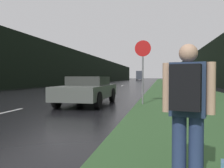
% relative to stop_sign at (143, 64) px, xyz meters
% --- Properties ---
extents(grass_verge, '(6.00, 240.00, 0.02)m').
position_rel_stop_sign_xyz_m(grass_verge, '(2.69, 27.71, -1.83)').
color(grass_verge, '#33562D').
rests_on(grass_verge, ground_plane).
extents(lane_stripe_c, '(0.12, 3.00, 0.01)m').
position_rel_stop_sign_xyz_m(lane_stripe_c, '(-4.65, 3.12, -1.84)').
color(lane_stripe_c, silver).
rests_on(lane_stripe_c, ground_plane).
extents(lane_stripe_d, '(0.12, 3.00, 0.01)m').
position_rel_stop_sign_xyz_m(lane_stripe_d, '(-4.65, 10.12, -1.84)').
color(lane_stripe_d, silver).
rests_on(lane_stripe_d, ground_plane).
extents(lane_stripe_e, '(0.12, 3.00, 0.01)m').
position_rel_stop_sign_xyz_m(lane_stripe_e, '(-4.65, 17.12, -1.84)').
color(lane_stripe_e, silver).
rests_on(lane_stripe_e, ground_plane).
extents(lane_stripe_f, '(0.12, 3.00, 0.01)m').
position_rel_stop_sign_xyz_m(lane_stripe_f, '(-4.65, 24.12, -1.84)').
color(lane_stripe_f, silver).
rests_on(lane_stripe_f, ground_plane).
extents(treeline_far_side, '(2.00, 140.00, 6.16)m').
position_rel_stop_sign_xyz_m(treeline_far_side, '(-14.98, 37.71, 1.24)').
color(treeline_far_side, black).
rests_on(treeline_far_side, ground_plane).
extents(treeline_near_side, '(2.00, 140.00, 6.18)m').
position_rel_stop_sign_xyz_m(treeline_near_side, '(8.69, 37.71, 1.25)').
color(treeline_near_side, black).
rests_on(treeline_near_side, ground_plane).
extents(stop_sign, '(0.74, 0.07, 2.94)m').
position_rel_stop_sign_xyz_m(stop_sign, '(0.00, 0.00, 0.00)').
color(stop_sign, slate).
rests_on(stop_sign, ground_plane).
extents(hitchhiker_with_backpack, '(0.55, 0.46, 1.62)m').
position_rel_stop_sign_xyz_m(hitchhiker_with_backpack, '(1.05, -8.25, -0.91)').
color(hitchhiker_with_backpack, navy).
rests_on(hitchhiker_with_backpack, ground_plane).
extents(car_passing_near, '(1.94, 4.58, 1.29)m').
position_rel_stop_sign_xyz_m(car_passing_near, '(-2.48, -0.49, -1.16)').
color(car_passing_near, '#4C514C').
rests_on(car_passing_near, ground_plane).
extents(delivery_truck, '(2.43, 7.65, 3.68)m').
position_rel_stop_sign_xyz_m(delivery_truck, '(-6.82, 83.00, 0.09)').
color(delivery_truck, black).
rests_on(delivery_truck, ground_plane).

